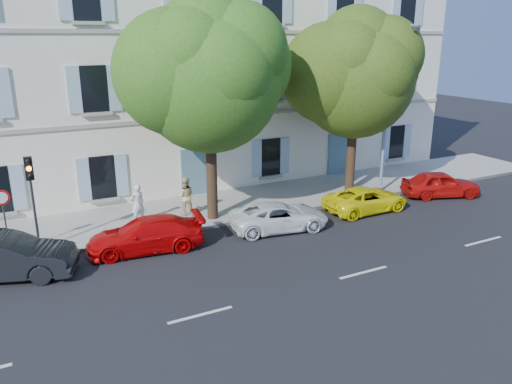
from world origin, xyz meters
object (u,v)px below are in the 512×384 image
car_dark_sedan (4,257)px  traffic_light (31,184)px  tree_left (209,81)px  car_red_coupe (146,235)px  pedestrian_a (138,204)px  pedestrian_b (185,196)px  car_white_coupe (279,216)px  tree_right (355,80)px  car_yellow_supercar (366,199)px  street_lamp (389,101)px  road_sign (3,208)px  car_red_hatchback (441,184)px

car_dark_sedan → traffic_light: 2.80m
tree_left → car_red_coupe: bearing=-152.8°
pedestrian_a → pedestrian_b: pedestrian_b is taller
car_white_coupe → tree_right: size_ratio=0.48×
car_yellow_supercar → pedestrian_a: (-9.91, 2.89, 0.44)m
car_dark_sedan → car_red_coupe: (4.80, 0.07, -0.12)m
tree_left → car_dark_sedan: bearing=-167.3°
traffic_light → street_lamp: street_lamp is taller
car_white_coupe → pedestrian_b: pedestrian_b is taller
road_sign → tree_left: bearing=0.9°
car_red_coupe → car_white_coupe: size_ratio=1.05×
tree_right → street_lamp: (1.36, -0.98, -0.99)m
car_red_coupe → traffic_light: bearing=-104.7°
street_lamp → road_sign: bearing=178.9°
car_white_coupe → tree_right: 8.20m
car_red_coupe → street_lamp: bearing=103.9°
car_red_hatchback → tree_left: tree_left is taller
car_dark_sedan → car_white_coupe: size_ratio=1.10×
car_white_coupe → tree_right: tree_right is taller
car_white_coupe → tree_left: tree_left is taller
car_white_coupe → car_yellow_supercar: bearing=-78.5°
tree_left → road_sign: size_ratio=3.75×
car_yellow_supercar → pedestrian_b: 8.31m
car_yellow_supercar → car_red_hatchback: 4.77m
tree_left → street_lamp: 9.30m
car_yellow_supercar → tree_left: 9.01m
tree_left → traffic_light: (-7.09, -0.28, -3.33)m
car_yellow_supercar → car_red_hatchback: (4.77, 0.02, 0.09)m
car_dark_sedan → tree_left: 10.00m
tree_right → traffic_light: bearing=-177.0°
car_yellow_supercar → road_sign: road_sign is taller
car_white_coupe → street_lamp: (7.09, 1.76, 4.19)m
tree_left → pedestrian_a: tree_left is taller
car_red_hatchback → tree_left: (-11.61, 2.02, 5.41)m
car_dark_sedan → road_sign: (0.17, 1.72, 1.16)m
car_dark_sedan → tree_left: size_ratio=0.50×
car_red_hatchback → pedestrian_a: 14.96m
car_yellow_supercar → tree_right: tree_right is taller
car_white_coupe → tree_left: size_ratio=0.45×
tree_right → car_red_coupe: bearing=-168.5°
street_lamp → pedestrian_a: size_ratio=4.75×
road_sign → pedestrian_a: size_ratio=1.43×
car_red_coupe → pedestrian_a: size_ratio=2.55×
car_red_hatchback → pedestrian_b: pedestrian_b is taller
car_red_coupe → car_white_coupe: car_red_coupe is taller
car_red_hatchback → road_sign: (-19.70, 1.89, 1.26)m
car_red_coupe → pedestrian_a: pedestrian_a is taller
road_sign → street_lamp: bearing=-1.1°
car_red_coupe → tree_right: size_ratio=0.50×
car_white_coupe → pedestrian_a: bearing=68.7°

